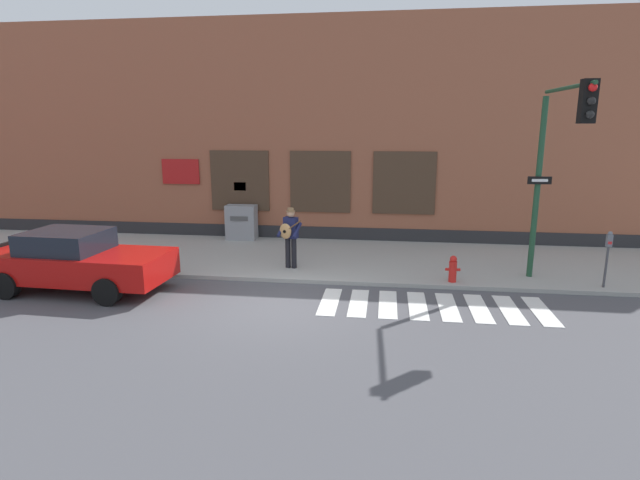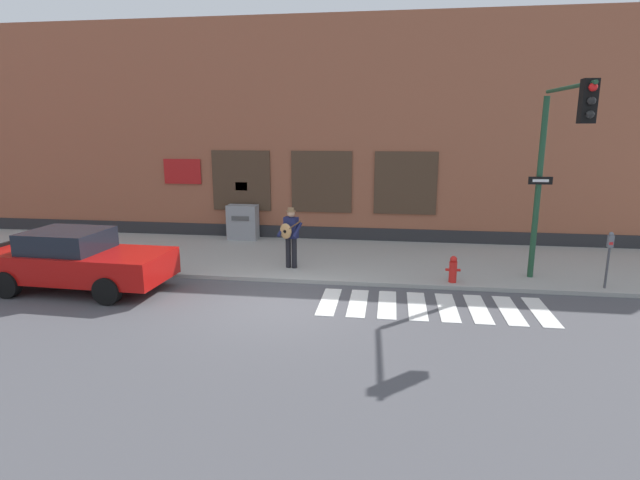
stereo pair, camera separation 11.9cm
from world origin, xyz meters
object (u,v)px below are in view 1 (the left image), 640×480
at_px(fire_hydrant, 453,269).
at_px(red_car, 75,261).
at_px(traffic_light, 557,151).
at_px(utility_box, 242,222).
at_px(busker, 290,234).
at_px(parking_meter, 608,251).

bearing_deg(fire_hydrant, red_car, -170.19).
bearing_deg(traffic_light, fire_hydrant, 172.61).
bearing_deg(utility_box, fire_hydrant, -31.51).
relative_size(utility_box, fire_hydrant, 1.76).
relative_size(busker, utility_box, 1.40).
relative_size(traffic_light, parking_meter, 3.40).
height_order(red_car, traffic_light, traffic_light).
relative_size(parking_meter, utility_box, 1.16).
bearing_deg(fire_hydrant, utility_box, 148.49).
relative_size(red_car, fire_hydrant, 6.67).
bearing_deg(fire_hydrant, traffic_light, -7.39).
xyz_separation_m(red_car, busker, (5.02, 2.38, 0.32)).
distance_m(parking_meter, fire_hydrant, 3.77).
bearing_deg(utility_box, traffic_light, -26.42).
bearing_deg(red_car, utility_box, 66.27).
xyz_separation_m(utility_box, fire_hydrant, (6.88, -4.22, -0.27)).
xyz_separation_m(red_car, parking_meter, (13.18, 1.68, 0.28)).
bearing_deg(parking_meter, red_car, -172.74).
bearing_deg(traffic_light, red_car, -173.36).
xyz_separation_m(red_car, traffic_light, (11.63, 1.35, 2.73)).
xyz_separation_m(busker, fire_hydrant, (4.43, -0.74, -0.64)).
relative_size(busker, parking_meter, 1.21).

